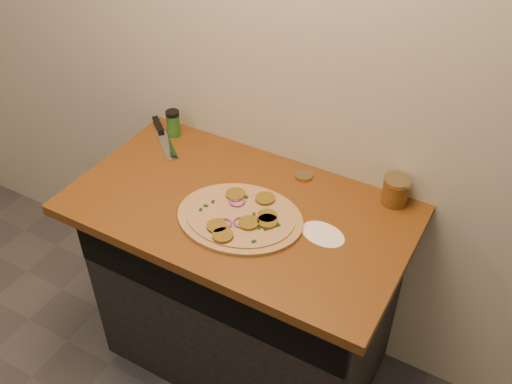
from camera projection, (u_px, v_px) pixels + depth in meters
The scene contains 8 objects.
cabinet at pixel (246, 288), 2.31m from camera, with size 1.10×0.60×0.86m, color black.
countertop at pixel (240, 209), 2.01m from camera, with size 1.20×0.70×0.04m, color brown.
pizza at pixel (240, 217), 1.93m from camera, with size 0.49×0.49×0.03m.
chefs_knife at pixel (162, 134), 2.33m from camera, with size 0.27×0.23×0.02m.
mason_jar_lid at pixel (304, 176), 2.11m from camera, with size 0.07×0.07×0.01m, color tan.
salsa_jar at pixel (396, 191), 1.97m from camera, with size 0.09×0.09×0.10m.
spice_shaker at pixel (173, 123), 2.30m from camera, with size 0.06×0.06×0.11m.
flour_spill at pixel (323, 234), 1.88m from camera, with size 0.16×0.16×0.00m, color white.
Camera 1 is at (0.80, 0.12, 2.19)m, focal length 40.00 mm.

